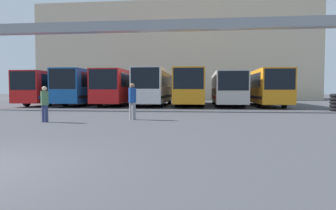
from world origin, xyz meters
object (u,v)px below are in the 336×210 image
bus_slot_4 (191,86)px  pedestrian_near_right (132,100)px  bus_slot_2 (121,86)px  pedestrian_far_center (45,103)px  bus_slot_5 (227,87)px  bus_slot_6 (263,86)px  bus_slot_1 (91,86)px  bus_slot_3 (155,85)px  bus_slot_0 (53,87)px

bus_slot_4 → pedestrian_near_right: (-2.36, -14.71, -0.93)m
bus_slot_2 → pedestrian_far_center: bus_slot_2 is taller
bus_slot_2 → bus_slot_4: size_ratio=0.84×
bus_slot_5 → pedestrian_far_center: bearing=-120.6°
bus_slot_6 → pedestrian_near_right: bus_slot_6 is taller
bus_slot_1 → bus_slot_4: bearing=-0.3°
bus_slot_4 → pedestrian_far_center: size_ratio=7.60×
pedestrian_far_center → bus_slot_3: bearing=97.5°
bus_slot_5 → bus_slot_4: bearing=174.0°
bus_slot_5 → bus_slot_6: bus_slot_6 is taller
bus_slot_1 → pedestrian_far_center: bus_slot_1 is taller
bus_slot_2 → bus_slot_4: bus_slot_4 is taller
bus_slot_2 → bus_slot_4: (6.75, 0.98, 0.03)m
bus_slot_2 → bus_slot_3: size_ratio=1.01×
bus_slot_2 → bus_slot_5: 10.14m
pedestrian_far_center → pedestrian_near_right: 4.00m
bus_slot_3 → pedestrian_far_center: 15.53m
bus_slot_0 → bus_slot_6: (20.24, 1.10, 0.03)m
bus_slot_2 → pedestrian_far_center: (0.71, -15.30, -0.98)m
bus_slot_0 → pedestrian_near_right: bus_slot_0 is taller
bus_slot_0 → bus_slot_2: bus_slot_2 is taller
bus_slot_3 → bus_slot_5: size_ratio=0.89×
bus_slot_2 → pedestrian_near_right: (4.39, -13.73, -0.90)m
bus_slot_4 → bus_slot_5: bearing=-6.0°
bus_slot_5 → bus_slot_6: (3.37, 0.33, 0.08)m
pedestrian_far_center → pedestrian_near_right: size_ratio=0.91×
bus_slot_6 → bus_slot_5: bearing=-174.5°
bus_slot_5 → bus_slot_0: bearing=-177.4°
bus_slot_1 → bus_slot_6: size_ratio=1.01×
bus_slot_6 → pedestrian_far_center: size_ratio=7.56×
bus_slot_1 → bus_slot_5: bearing=-1.7°
bus_slot_0 → pedestrian_far_center: 16.91m
bus_slot_2 → bus_slot_6: (13.49, 0.95, -0.03)m
bus_slot_1 → bus_slot_4: size_ratio=1.01×
bus_slot_3 → bus_slot_5: (6.75, 0.66, -0.18)m
bus_slot_0 → bus_slot_5: size_ratio=0.87×
bus_slot_1 → bus_slot_6: 16.87m
bus_slot_5 → pedestrian_far_center: size_ratio=7.16×
pedestrian_far_center → bus_slot_2: bearing=110.1°
bus_slot_2 → pedestrian_near_right: bearing=-72.3°
bus_slot_2 → bus_slot_1: bearing=163.0°
pedestrian_near_right → bus_slot_6: bearing=90.5°
bus_slot_3 → bus_slot_5: bearing=5.6°
bus_slot_6 → bus_slot_1: bearing=179.7°
bus_slot_4 → pedestrian_near_right: size_ratio=6.90×
bus_slot_6 → pedestrian_far_center: (-12.78, -16.25, -0.95)m
bus_slot_0 → pedestrian_far_center: (7.46, -15.15, -0.92)m
bus_slot_1 → bus_slot_4: bus_slot_1 is taller
bus_slot_0 → bus_slot_4: size_ratio=0.82×
pedestrian_far_center → bus_slot_0: bearing=133.6°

